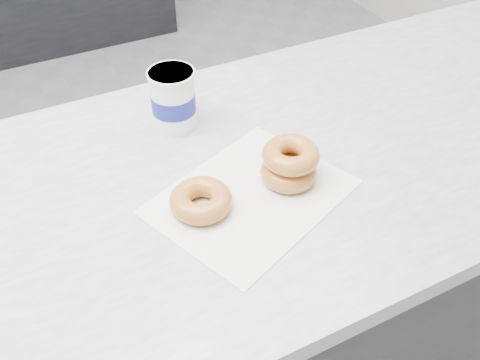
% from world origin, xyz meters
% --- Properties ---
extents(ground, '(5.00, 5.00, 0.00)m').
position_xyz_m(ground, '(0.00, 0.00, 0.00)').
color(ground, gray).
rests_on(ground, ground).
extents(wax_paper, '(0.41, 0.37, 0.00)m').
position_xyz_m(wax_paper, '(0.44, -0.68, 0.90)').
color(wax_paper, silver).
rests_on(wax_paper, counter).
extents(donut_single, '(0.14, 0.14, 0.04)m').
position_xyz_m(donut_single, '(0.35, -0.67, 0.92)').
color(donut_single, '#C77836').
rests_on(donut_single, wax_paper).
extents(donut_stack, '(0.15, 0.15, 0.07)m').
position_xyz_m(donut_stack, '(0.52, -0.67, 0.94)').
color(donut_stack, '#C77836').
rests_on(donut_stack, wax_paper).
extents(coffee_cup, '(0.11, 0.11, 0.13)m').
position_xyz_m(coffee_cup, '(0.40, -0.41, 0.97)').
color(coffee_cup, white).
rests_on(coffee_cup, counter).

